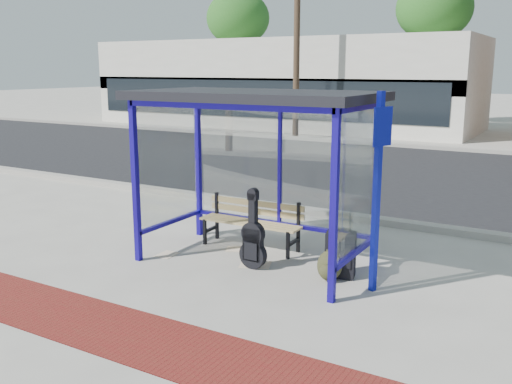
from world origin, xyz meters
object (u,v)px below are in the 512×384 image
Objects in this scene: bench at (252,220)px; guitar_bag at (253,241)px; suitcase at (341,255)px; backpack at (329,266)px.

guitar_bag reaches higher than bench.
guitar_bag is at bearing -59.90° from bench.
backpack is at bearing -126.50° from suitcase.
bench is 1.53× the size of guitar_bag.
guitar_bag is 2.64× the size of backpack.
suitcase reaches higher than backpack.
guitar_bag is at bearing -179.88° from suitcase.
suitcase is 0.23m from backpack.
bench is 1.75m from suitcase.
bench reaches higher than suitcase.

